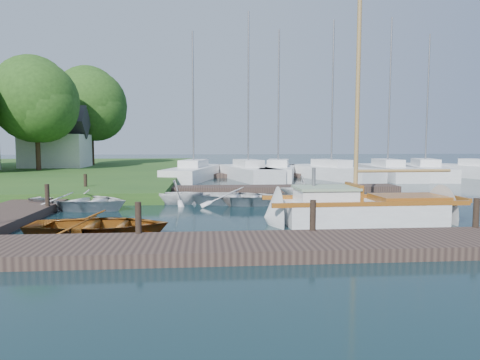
{
  "coord_description": "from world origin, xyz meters",
  "views": [
    {
      "loc": [
        -1.32,
        -15.86,
        2.59
      ],
      "look_at": [
        0.0,
        0.0,
        1.2
      ],
      "focal_mm": 32.0,
      "sensor_mm": 36.0,
      "label": 1
    }
  ],
  "objects": [
    {
      "name": "tender_b",
      "position": [
        -2.45,
        2.2,
        0.57
      ],
      "size": [
        2.25,
        1.98,
        1.13
      ],
      "primitive_type": "imported",
      "rotation": [
        0.0,
        0.0,
        1.63
      ],
      "color": "silver",
      "rests_on": "ground"
    },
    {
      "name": "marina_boat_1",
      "position": [
        1.75,
        14.03,
        0.58
      ],
      "size": [
        4.05,
        8.24,
        11.54
      ],
      "rotation": [
        0.0,
        0.0,
        1.81
      ],
      "color": "silver",
      "rests_on": "ground"
    },
    {
      "name": "near_dock",
      "position": [
        0.0,
        -6.0,
        0.15
      ],
      "size": [
        18.0,
        2.2,
        0.3
      ],
      "primitive_type": "cube",
      "color": "#312420",
      "rests_on": "ground"
    },
    {
      "name": "tender_d",
      "position": [
        3.3,
        3.43,
        0.59
      ],
      "size": [
        2.58,
        2.33,
        1.18
      ],
      "primitive_type": "imported",
      "rotation": [
        0.0,
        0.0,
        1.38
      ],
      "color": "silver",
      "rests_on": "ground"
    },
    {
      "name": "ground",
      "position": [
        0.0,
        0.0,
        0.0
      ],
      "size": [
        160.0,
        160.0,
        0.0
      ],
      "primitive_type": "plane",
      "color": "black",
      "rests_on": "ground"
    },
    {
      "name": "tender_a",
      "position": [
        -6.17,
        1.14,
        0.42
      ],
      "size": [
        4.84,
        4.2,
        0.84
      ],
      "primitive_type": "imported",
      "rotation": [
        0.0,
        0.0,
        1.19
      ],
      "color": "silver",
      "rests_on": "ground"
    },
    {
      "name": "tree_3",
      "position": [
        -14.0,
        18.05,
        5.81
      ],
      "size": [
        6.41,
        6.38,
        8.74
      ],
      "color": "#332114",
      "rests_on": "shore"
    },
    {
      "name": "marina_boat_3",
      "position": [
        7.66,
        13.81,
        0.57
      ],
      "size": [
        5.41,
        8.4,
        11.04
      ],
      "rotation": [
        0.0,
        0.0,
        2.0
      ],
      "color": "silver",
      "rests_on": "ground"
    },
    {
      "name": "tree_7",
      "position": [
        -12.0,
        26.05,
        6.2
      ],
      "size": [
        6.83,
        6.83,
        9.38
      ],
      "color": "#332114",
      "rests_on": "shore"
    },
    {
      "name": "far_dock",
      "position": [
        2.0,
        6.5,
        0.15
      ],
      "size": [
        14.0,
        1.6,
        0.3
      ],
      "primitive_type": "cube",
      "color": "#312420",
      "rests_on": "ground"
    },
    {
      "name": "mooring_post_5",
      "position": [
        -7.0,
        5.0,
        0.7
      ],
      "size": [
        0.16,
        0.16,
        0.8
      ],
      "primitive_type": "cylinder",
      "color": "black",
      "rests_on": "left_dock"
    },
    {
      "name": "mooring_post_2",
      "position": [
        1.5,
        -5.0,
        0.7
      ],
      "size": [
        0.16,
        0.16,
        0.8
      ],
      "primitive_type": "cylinder",
      "color": "black",
      "rests_on": "near_dock"
    },
    {
      "name": "marina_boat_4",
      "position": [
        11.93,
        14.11,
        0.57
      ],
      "size": [
        2.49,
        8.31,
        11.41
      ],
      "rotation": [
        0.0,
        0.0,
        1.54
      ],
      "color": "silver",
      "rests_on": "ground"
    },
    {
      "name": "dinghy",
      "position": [
        -4.25,
        -3.87,
        0.4
      ],
      "size": [
        3.9,
        2.83,
        0.79
      ],
      "primitive_type": "imported",
      "rotation": [
        0.0,
        0.0,
        1.54
      ],
      "color": "brown",
      "rests_on": "ground"
    },
    {
      "name": "sailboat",
      "position": [
        3.9,
        -2.5,
        0.34
      ],
      "size": [
        7.18,
        2.1,
        9.83
      ],
      "rotation": [
        0.0,
        0.0,
        0.02
      ],
      "color": "silver",
      "rests_on": "ground"
    },
    {
      "name": "tender_c",
      "position": [
        0.15,
        1.96,
        0.4
      ],
      "size": [
        4.49,
        3.75,
        0.8
      ],
      "primitive_type": "imported",
      "rotation": [
        0.0,
        0.0,
        1.28
      ],
      "color": "silver",
      "rests_on": "ground"
    },
    {
      "name": "mooring_post_3",
      "position": [
        6.0,
        -5.0,
        0.7
      ],
      "size": [
        0.16,
        0.16,
        0.8
      ],
      "primitive_type": "cylinder",
      "color": "black",
      "rests_on": "near_dock"
    },
    {
      "name": "house_c",
      "position": [
        -14.0,
        22.0,
        2.58
      ],
      "size": [
        5.25,
        4.0,
        5.28
      ],
      "color": "white",
      "rests_on": "shore"
    },
    {
      "name": "mooring_post_4",
      "position": [
        -7.0,
        0.0,
        0.7
      ],
      "size": [
        0.16,
        0.16,
        0.8
      ],
      "primitive_type": "cylinder",
      "color": "black",
      "rests_on": "left_dock"
    },
    {
      "name": "pontoon",
      "position": [
        10.0,
        16.0,
        0.15
      ],
      "size": [
        30.0,
        1.6,
        0.3
      ],
      "primitive_type": "cube",
      "color": "#312420",
      "rests_on": "ground"
    },
    {
      "name": "marina_boat_5",
      "position": [
        14.96,
        14.47,
        0.56
      ],
      "size": [
        4.51,
        9.48,
        10.4
      ],
      "rotation": [
        0.0,
        0.0,
        1.31
      ],
      "color": "silver",
      "rests_on": "ground"
    },
    {
      "name": "mooring_post_1",
      "position": [
        -3.0,
        -5.0,
        0.7
      ],
      "size": [
        0.16,
        0.16,
        0.8
      ],
      "primitive_type": "cylinder",
      "color": "black",
      "rests_on": "near_dock"
    },
    {
      "name": "left_dock",
      "position": [
        -8.0,
        2.0,
        0.15
      ],
      "size": [
        2.2,
        18.0,
        0.3
      ],
      "primitive_type": "cube",
      "color": "#312420",
      "rests_on": "ground"
    },
    {
      "name": "marina_boat_2",
      "position": [
        3.93,
        14.36,
        0.57
      ],
      "size": [
        3.81,
        7.55,
        10.48
      ],
      "rotation": [
        0.0,
        0.0,
        1.34
      ],
      "color": "silver",
      "rests_on": "ground"
    },
    {
      "name": "marina_boat_0",
      "position": [
        -2.08,
        14.14,
        0.56
      ],
      "size": [
        4.22,
        8.64,
        10.17
      ],
      "rotation": [
        0.0,
        0.0,
        1.32
      ],
      "color": "silver",
      "rests_on": "ground"
    }
  ]
}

